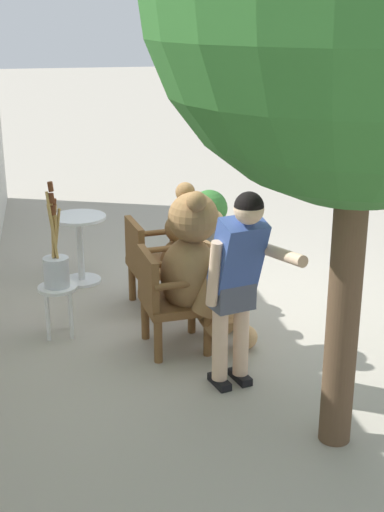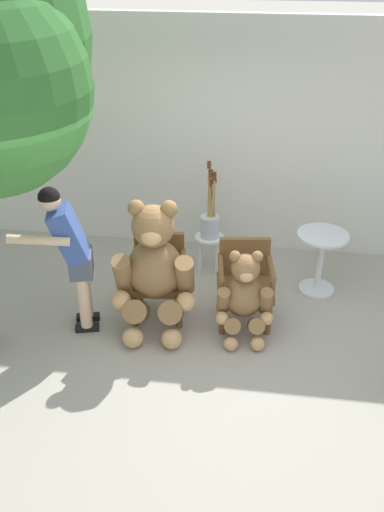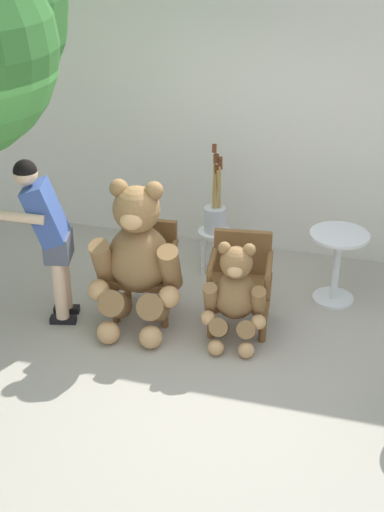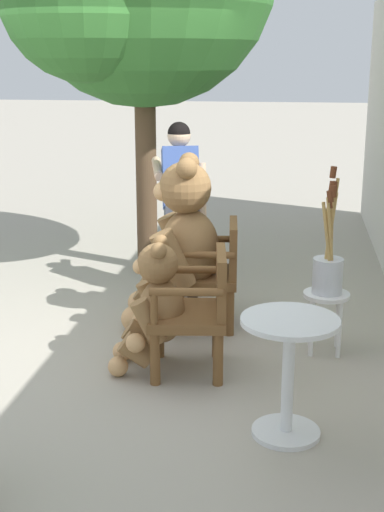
{
  "view_description": "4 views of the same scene",
  "coord_description": "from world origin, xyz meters",
  "px_view_note": "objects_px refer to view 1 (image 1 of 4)",
  "views": [
    {
      "loc": [
        -5.85,
        1.64,
        2.73
      ],
      "look_at": [
        0.12,
        0.44,
        0.6
      ],
      "focal_mm": 50.0,
      "sensor_mm": 36.0,
      "label": 1
    },
    {
      "loc": [
        0.59,
        -4.17,
        3.61
      ],
      "look_at": [
        -0.08,
        0.57,
        0.82
      ],
      "focal_mm": 40.0,
      "sensor_mm": 36.0,
      "label": 2
    },
    {
      "loc": [
        1.52,
        -4.71,
        3.65
      ],
      "look_at": [
        0.08,
        0.42,
        0.81
      ],
      "focal_mm": 50.0,
      "sensor_mm": 36.0,
      "label": 3
    },
    {
      "loc": [
        5.0,
        1.4,
        2.13
      ],
      "look_at": [
        0.1,
        0.68,
        0.73
      ],
      "focal_mm": 50.0,
      "sensor_mm": 36.0,
      "label": 4
    }
  ],
  "objects_px": {
    "white_stool": "(58,297)",
    "wooden_chair_right": "(152,261)",
    "potted_plant": "(209,213)",
    "brush_bucket": "(56,263)",
    "round_side_table": "(80,241)",
    "wooden_chair_left": "(168,297)",
    "teddy_bear_large": "(198,270)",
    "person_visitor": "(238,274)",
    "teddy_bear_small": "(182,259)"
  },
  "relations": [
    {
      "from": "teddy_bear_small",
      "to": "round_side_table",
      "type": "xyz_separation_m",
      "value": [
        0.79,
        0.93,
        -0.02
      ]
    },
    {
      "from": "wooden_chair_left",
      "to": "teddy_bear_large",
      "type": "height_order",
      "value": "teddy_bear_large"
    },
    {
      "from": "person_visitor",
      "to": "teddy_bear_large",
      "type": "bearing_deg",
      "value": 8.98
    },
    {
      "from": "potted_plant",
      "to": "wooden_chair_right",
      "type": "bearing_deg",
      "value": 151.59
    },
    {
      "from": "teddy_bear_large",
      "to": "person_visitor",
      "type": "distance_m",
      "value": 0.83
    },
    {
      "from": "wooden_chair_left",
      "to": "teddy_bear_small",
      "type": "relative_size",
      "value": 0.91
    },
    {
      "from": "wooden_chair_left",
      "to": "brush_bucket",
      "type": "relative_size",
      "value": 0.93
    },
    {
      "from": "teddy_bear_small",
      "to": "white_stool",
      "type": "height_order",
      "value": "teddy_bear_small"
    },
    {
      "from": "white_stool",
      "to": "potted_plant",
      "type": "xyz_separation_m",
      "value": [
        2.21,
        -1.84,
        0.04
      ]
    },
    {
      "from": "teddy_bear_large",
      "to": "white_stool",
      "type": "distance_m",
      "value": 1.27
    },
    {
      "from": "white_stool",
      "to": "wooden_chair_right",
      "type": "bearing_deg",
      "value": -62.64
    },
    {
      "from": "teddy_bear_large",
      "to": "brush_bucket",
      "type": "relative_size",
      "value": 1.5
    },
    {
      "from": "wooden_chair_left",
      "to": "round_side_table",
      "type": "xyz_separation_m",
      "value": [
        1.7,
        0.64,
        -0.01
      ]
    },
    {
      "from": "teddy_bear_small",
      "to": "potted_plant",
      "type": "height_order",
      "value": "teddy_bear_small"
    },
    {
      "from": "potted_plant",
      "to": "teddy_bear_small",
      "type": "bearing_deg",
      "value": 159.34
    },
    {
      "from": "brush_bucket",
      "to": "round_side_table",
      "type": "bearing_deg",
      "value": -11.49
    },
    {
      "from": "teddy_bear_large",
      "to": "white_stool",
      "type": "bearing_deg",
      "value": 69.93
    },
    {
      "from": "wooden_chair_right",
      "to": "person_visitor",
      "type": "xyz_separation_m",
      "value": [
        -1.67,
        -0.38,
        0.46
      ]
    },
    {
      "from": "brush_bucket",
      "to": "round_side_table",
      "type": "relative_size",
      "value": 1.29
    },
    {
      "from": "round_side_table",
      "to": "potted_plant",
      "type": "xyz_separation_m",
      "value": [
        0.95,
        -1.59,
        -0.05
      ]
    },
    {
      "from": "white_stool",
      "to": "brush_bucket",
      "type": "distance_m",
      "value": 0.31
    },
    {
      "from": "wooden_chair_left",
      "to": "potted_plant",
      "type": "height_order",
      "value": "wooden_chair_left"
    },
    {
      "from": "person_visitor",
      "to": "brush_bucket",
      "type": "bearing_deg",
      "value": 46.54
    },
    {
      "from": "person_visitor",
      "to": "round_side_table",
      "type": "distance_m",
      "value": 2.71
    },
    {
      "from": "wooden_chair_right",
      "to": "potted_plant",
      "type": "bearing_deg",
      "value": -28.41
    },
    {
      "from": "wooden_chair_left",
      "to": "wooden_chair_right",
      "type": "relative_size",
      "value": 1.0
    },
    {
      "from": "wooden_chair_right",
      "to": "teddy_bear_small",
      "type": "distance_m",
      "value": 0.29
    },
    {
      "from": "person_visitor",
      "to": "brush_bucket",
      "type": "distance_m",
      "value": 1.78
    },
    {
      "from": "white_stool",
      "to": "brush_bucket",
      "type": "bearing_deg",
      "value": 0.15
    },
    {
      "from": "teddy_bear_small",
      "to": "person_visitor",
      "type": "relative_size",
      "value": 0.61
    },
    {
      "from": "potted_plant",
      "to": "wooden_chair_left",
      "type": "bearing_deg",
      "value": 160.33
    },
    {
      "from": "potted_plant",
      "to": "brush_bucket",
      "type": "bearing_deg",
      "value": 140.18
    },
    {
      "from": "brush_bucket",
      "to": "potted_plant",
      "type": "relative_size",
      "value": 1.36
    },
    {
      "from": "brush_bucket",
      "to": "round_side_table",
      "type": "distance_m",
      "value": 1.31
    },
    {
      "from": "wooden_chair_left",
      "to": "teddy_bear_large",
      "type": "bearing_deg",
      "value": -87.17
    },
    {
      "from": "person_visitor",
      "to": "round_side_table",
      "type": "bearing_deg",
      "value": 22.44
    },
    {
      "from": "round_side_table",
      "to": "teddy_bear_large",
      "type": "bearing_deg",
      "value": -151.99
    },
    {
      "from": "round_side_table",
      "to": "white_stool",
      "type": "bearing_deg",
      "value": 168.54
    },
    {
      "from": "teddy_bear_large",
      "to": "brush_bucket",
      "type": "xyz_separation_m",
      "value": [
        0.42,
        1.15,
        -0.01
      ]
    },
    {
      "from": "wooden_chair_left",
      "to": "person_visitor",
      "type": "xyz_separation_m",
      "value": [
        -0.77,
        -0.38,
        0.46
      ]
    },
    {
      "from": "teddy_bear_large",
      "to": "potted_plant",
      "type": "xyz_separation_m",
      "value": [
        2.63,
        -0.69,
        -0.28
      ]
    },
    {
      "from": "teddy_bear_small",
      "to": "potted_plant",
      "type": "xyz_separation_m",
      "value": [
        1.73,
        -0.65,
        -0.07
      ]
    },
    {
      "from": "brush_bucket",
      "to": "teddy_bear_large",
      "type": "bearing_deg",
      "value": -110.19
    },
    {
      "from": "wooden_chair_left",
      "to": "white_stool",
      "type": "relative_size",
      "value": 1.87
    },
    {
      "from": "wooden_chair_left",
      "to": "round_side_table",
      "type": "relative_size",
      "value": 1.19
    },
    {
      "from": "wooden_chair_left",
      "to": "round_side_table",
      "type": "bearing_deg",
      "value": 20.67
    },
    {
      "from": "wooden_chair_left",
      "to": "person_visitor",
      "type": "height_order",
      "value": "person_visitor"
    },
    {
      "from": "wooden_chair_left",
      "to": "teddy_bear_large",
      "type": "distance_m",
      "value": 0.34
    },
    {
      "from": "wooden_chair_left",
      "to": "brush_bucket",
      "type": "bearing_deg",
      "value": 64.05
    },
    {
      "from": "brush_bucket",
      "to": "potted_plant",
      "type": "height_order",
      "value": "brush_bucket"
    }
  ]
}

